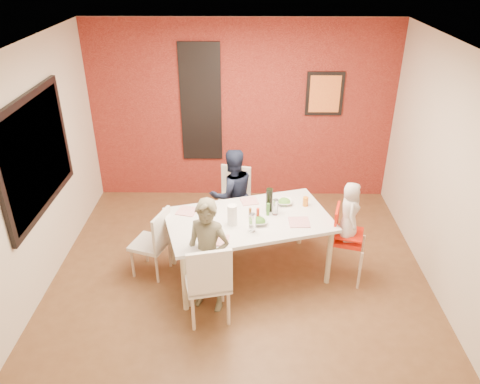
{
  "coord_description": "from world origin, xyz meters",
  "views": [
    {
      "loc": [
        0.06,
        -4.43,
        3.58
      ],
      "look_at": [
        0.0,
        0.3,
        1.05
      ],
      "focal_mm": 35.0,
      "sensor_mm": 36.0,
      "label": 1
    }
  ],
  "objects_px": {
    "high_chair": "(344,237)",
    "child_far": "(232,194)",
    "chair_far": "(234,195)",
    "child_near": "(208,256)",
    "wine_bottle": "(269,200)",
    "dining_table": "(249,224)",
    "chair_near": "(209,280)",
    "chair_left": "(155,240)",
    "paper_towel_roll": "(232,215)",
    "toddler": "(350,212)"
  },
  "relations": [
    {
      "from": "child_far",
      "to": "wine_bottle",
      "type": "height_order",
      "value": "child_far"
    },
    {
      "from": "chair_near",
      "to": "high_chair",
      "type": "height_order",
      "value": "chair_near"
    },
    {
      "from": "chair_left",
      "to": "wine_bottle",
      "type": "bearing_deg",
      "value": 117.27
    },
    {
      "from": "chair_far",
      "to": "child_far",
      "type": "distance_m",
      "value": 0.28
    },
    {
      "from": "chair_near",
      "to": "chair_far",
      "type": "xyz_separation_m",
      "value": [
        0.21,
        1.9,
        -0.04
      ]
    },
    {
      "from": "toddler",
      "to": "wine_bottle",
      "type": "bearing_deg",
      "value": 78.79
    },
    {
      "from": "chair_near",
      "to": "chair_far",
      "type": "relative_size",
      "value": 1.09
    },
    {
      "from": "toddler",
      "to": "dining_table",
      "type": "bearing_deg",
      "value": 90.53
    },
    {
      "from": "child_far",
      "to": "wine_bottle",
      "type": "distance_m",
      "value": 0.84
    },
    {
      "from": "child_near",
      "to": "paper_towel_roll",
      "type": "bearing_deg",
      "value": 80.03
    },
    {
      "from": "chair_left",
      "to": "wine_bottle",
      "type": "height_order",
      "value": "wine_bottle"
    },
    {
      "from": "child_near",
      "to": "toddler",
      "type": "height_order",
      "value": "child_near"
    },
    {
      "from": "high_chair",
      "to": "toddler",
      "type": "bearing_deg",
      "value": -102.5
    },
    {
      "from": "dining_table",
      "to": "paper_towel_roll",
      "type": "relative_size",
      "value": 8.55
    },
    {
      "from": "wine_bottle",
      "to": "paper_towel_roll",
      "type": "height_order",
      "value": "wine_bottle"
    },
    {
      "from": "dining_table",
      "to": "toddler",
      "type": "relative_size",
      "value": 2.92
    },
    {
      "from": "high_chair",
      "to": "child_far",
      "type": "height_order",
      "value": "child_far"
    },
    {
      "from": "chair_left",
      "to": "toddler",
      "type": "height_order",
      "value": "toddler"
    },
    {
      "from": "high_chair",
      "to": "child_far",
      "type": "relative_size",
      "value": 0.73
    },
    {
      "from": "chair_far",
      "to": "child_far",
      "type": "relative_size",
      "value": 0.7
    },
    {
      "from": "chair_near",
      "to": "toddler",
      "type": "xyz_separation_m",
      "value": [
        1.54,
        0.78,
        0.36
      ]
    },
    {
      "from": "chair_near",
      "to": "child_near",
      "type": "distance_m",
      "value": 0.27
    },
    {
      "from": "chair_near",
      "to": "paper_towel_roll",
      "type": "xyz_separation_m",
      "value": [
        0.22,
        0.71,
        0.35
      ]
    },
    {
      "from": "chair_far",
      "to": "child_near",
      "type": "height_order",
      "value": "child_near"
    },
    {
      "from": "dining_table",
      "to": "toddler",
      "type": "distance_m",
      "value": 1.15
    },
    {
      "from": "chair_left",
      "to": "dining_table",
      "type": "bearing_deg",
      "value": 110.01
    },
    {
      "from": "dining_table",
      "to": "wine_bottle",
      "type": "distance_m",
      "value": 0.37
    },
    {
      "from": "toddler",
      "to": "wine_bottle",
      "type": "distance_m",
      "value": 0.92
    },
    {
      "from": "dining_table",
      "to": "high_chair",
      "type": "height_order",
      "value": "high_chair"
    },
    {
      "from": "chair_near",
      "to": "high_chair",
      "type": "bearing_deg",
      "value": -165.31
    },
    {
      "from": "chair_far",
      "to": "chair_left",
      "type": "bearing_deg",
      "value": -116.65
    },
    {
      "from": "high_chair",
      "to": "dining_table",
      "type": "bearing_deg",
      "value": 103.5
    },
    {
      "from": "chair_left",
      "to": "wine_bottle",
      "type": "xyz_separation_m",
      "value": [
        1.34,
        0.2,
        0.44
      ]
    },
    {
      "from": "chair_far",
      "to": "toddler",
      "type": "bearing_deg",
      "value": -26.96
    },
    {
      "from": "dining_table",
      "to": "paper_towel_roll",
      "type": "height_order",
      "value": "paper_towel_roll"
    },
    {
      "from": "paper_towel_roll",
      "to": "dining_table",
      "type": "bearing_deg",
      "value": 34.07
    },
    {
      "from": "paper_towel_roll",
      "to": "chair_left",
      "type": "bearing_deg",
      "value": 173.56
    },
    {
      "from": "toddler",
      "to": "paper_towel_roll",
      "type": "height_order",
      "value": "toddler"
    },
    {
      "from": "chair_left",
      "to": "toddler",
      "type": "relative_size",
      "value": 1.21
    },
    {
      "from": "wine_bottle",
      "to": "child_near",
      "type": "bearing_deg",
      "value": -131.15
    },
    {
      "from": "dining_table",
      "to": "child_far",
      "type": "relative_size",
      "value": 1.62
    },
    {
      "from": "child_far",
      "to": "chair_near",
      "type": "bearing_deg",
      "value": 62.27
    },
    {
      "from": "child_far",
      "to": "paper_towel_roll",
      "type": "distance_m",
      "value": 0.99
    },
    {
      "from": "chair_far",
      "to": "wine_bottle",
      "type": "distance_m",
      "value": 1.08
    },
    {
      "from": "dining_table",
      "to": "chair_far",
      "type": "relative_size",
      "value": 2.32
    },
    {
      "from": "high_chair",
      "to": "chair_far",
      "type": "bearing_deg",
      "value": 65.44
    },
    {
      "from": "wine_bottle",
      "to": "chair_near",
      "type": "bearing_deg",
      "value": -122.74
    },
    {
      "from": "dining_table",
      "to": "chair_left",
      "type": "height_order",
      "value": "chair_left"
    },
    {
      "from": "wine_bottle",
      "to": "dining_table",
      "type": "bearing_deg",
      "value": -143.65
    },
    {
      "from": "chair_near",
      "to": "wine_bottle",
      "type": "bearing_deg",
      "value": -135.48
    }
  ]
}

